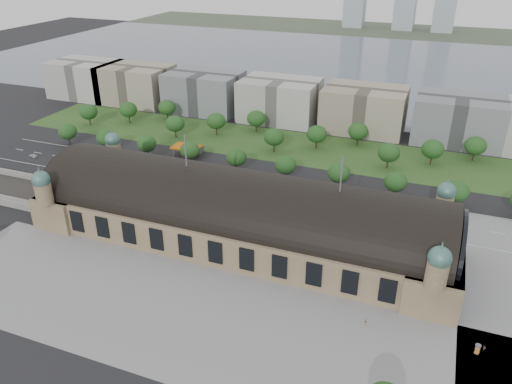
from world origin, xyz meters
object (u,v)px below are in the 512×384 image
(traffic_car_4, at_px, (280,198))
(parked_car_6, at_px, (185,192))
(parked_car_0, at_px, (140,183))
(parked_car_5, at_px, (185,196))
(traffic_car_3, at_px, (253,180))
(traffic_car_0, at_px, (33,156))
(bus_east, at_px, (300,207))
(traffic_car_2, at_px, (145,180))
(pedestrian_0, at_px, (365,324))
(parked_car_4, at_px, (152,186))
(pedestrian_2, at_px, (484,348))
(petrol_station, at_px, (192,148))
(traffic_car_6, at_px, (420,225))
(bus_west, at_px, (281,205))
(traffic_car_5, at_px, (342,198))
(advertising_column, at_px, (477,349))
(parked_car_2, at_px, (168,190))
(bus_mid, at_px, (323,210))
(parked_car_1, at_px, (134,182))

(traffic_car_4, bearing_deg, parked_car_6, -83.47)
(parked_car_0, bearing_deg, parked_car_5, 47.27)
(parked_car_6, bearing_deg, traffic_car_3, 98.14)
(traffic_car_0, xyz_separation_m, bus_east, (140.54, -5.14, 1.07))
(traffic_car_2, bearing_deg, parked_car_6, 86.91)
(traffic_car_0, xyz_separation_m, pedestrian_0, (176.69, -62.70, 0.10))
(parked_car_4, height_order, pedestrian_2, pedestrian_2)
(petrol_station, distance_m, parked_car_6, 44.05)
(traffic_car_4, height_order, traffic_car_6, traffic_car_6)
(parked_car_6, distance_m, bus_west, 43.02)
(traffic_car_2, bearing_deg, bus_west, 95.53)
(traffic_car_5, xyz_separation_m, pedestrian_2, (53.77, -71.07, 0.26))
(parked_car_5, bearing_deg, traffic_car_5, 71.17)
(parked_car_4, relative_size, parked_car_5, 0.81)
(bus_west, relative_size, advertising_column, 4.15)
(parked_car_2, relative_size, bus_mid, 0.49)
(traffic_car_2, distance_m, parked_car_6, 22.59)
(petrol_station, distance_m, advertising_column, 164.11)
(parked_car_5, bearing_deg, parked_car_1, -136.78)
(parked_car_6, relative_size, bus_east, 0.34)
(parked_car_4, bearing_deg, petrol_station, 153.35)
(parked_car_2, bearing_deg, traffic_car_4, 82.11)
(traffic_car_4, xyz_separation_m, parked_car_6, (-40.04, -8.95, -0.11))
(pedestrian_2, bearing_deg, petrol_station, 41.14)
(traffic_car_4, xyz_separation_m, pedestrian_0, (47.01, -63.78, 0.13))
(traffic_car_0, height_order, pedestrian_2, pedestrian_2)
(parked_car_2, relative_size, bus_east, 0.41)
(parked_car_0, distance_m, bus_east, 73.15)
(traffic_car_6, bearing_deg, parked_car_5, -78.90)
(traffic_car_2, relative_size, pedestrian_2, 3.01)
(advertising_column, bearing_deg, traffic_car_6, 107.58)
(traffic_car_6, height_order, bus_mid, bus_mid)
(parked_car_5, height_order, bus_west, bus_west)
(traffic_car_3, xyz_separation_m, parked_car_2, (-30.59, -22.54, -0.03))
(bus_east, distance_m, pedestrian_2, 87.14)
(parked_car_5, distance_m, pedestrian_0, 98.55)
(traffic_car_5, bearing_deg, parked_car_0, 96.73)
(pedestrian_2, bearing_deg, parked_car_6, 51.49)
(bus_west, bearing_deg, bus_mid, -77.82)
(bus_west, bearing_deg, parked_car_6, 98.45)
(traffic_car_4, height_order, pedestrian_0, pedestrian_0)
(traffic_car_2, bearing_deg, pedestrian_2, 75.31)
(advertising_column, bearing_deg, parked_car_2, 156.70)
(parked_car_4, relative_size, pedestrian_0, 2.50)
(traffic_car_5, relative_size, parked_car_0, 0.89)
(pedestrian_0, bearing_deg, bus_mid, 131.88)
(traffic_car_0, distance_m, parked_car_4, 74.18)
(traffic_car_6, height_order, pedestrian_0, pedestrian_0)
(traffic_car_2, xyz_separation_m, parked_car_0, (0.02, -4.11, -0.02))
(parked_car_5, bearing_deg, parked_car_0, -137.87)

